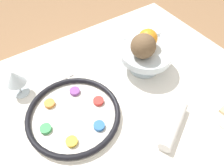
% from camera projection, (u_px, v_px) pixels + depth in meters
% --- Properties ---
extents(dining_table, '(1.16, 1.02, 0.77)m').
position_uv_depth(dining_table, '(122.00, 146.00, 1.13)').
color(dining_table, white).
rests_on(dining_table, ground_plane).
extents(seder_plate, '(0.34, 0.34, 0.03)m').
position_uv_depth(seder_plate, '(73.00, 115.00, 0.79)').
color(seder_plate, silver).
rests_on(seder_plate, dining_table).
extents(wine_glass, '(0.08, 0.08, 0.12)m').
position_uv_depth(wine_glass, '(14.00, 78.00, 0.81)').
color(wine_glass, silver).
rests_on(wine_glass, dining_table).
extents(fruit_stand, '(0.22, 0.22, 0.10)m').
position_uv_depth(fruit_stand, '(146.00, 55.00, 0.90)').
color(fruit_stand, silver).
rests_on(fruit_stand, dining_table).
extents(orange_fruit, '(0.08, 0.08, 0.08)m').
position_uv_depth(orange_fruit, '(148.00, 39.00, 0.87)').
color(orange_fruit, orange).
rests_on(orange_fruit, fruit_stand).
extents(coconut, '(0.10, 0.10, 0.10)m').
position_uv_depth(coconut, '(143.00, 46.00, 0.83)').
color(coconut, brown).
rests_on(coconut, fruit_stand).
extents(napkin_roll, '(0.19, 0.13, 0.05)m').
position_uv_depth(napkin_roll, '(173.00, 125.00, 0.76)').
color(napkin_roll, white).
rests_on(napkin_roll, dining_table).
extents(cup_near, '(0.07, 0.07, 0.06)m').
position_uv_depth(cup_near, '(154.00, 34.00, 1.08)').
color(cup_near, silver).
rests_on(cup_near, dining_table).
extents(cup_mid, '(0.07, 0.07, 0.06)m').
position_uv_depth(cup_mid, '(131.00, 40.00, 1.05)').
color(cup_mid, silver).
rests_on(cup_mid, dining_table).
extents(fork_left, '(0.04, 0.18, 0.01)m').
position_uv_depth(fork_left, '(55.00, 67.00, 0.96)').
color(fork_left, silver).
rests_on(fork_left, dining_table).
extents(fork_right, '(0.04, 0.18, 0.01)m').
position_uv_depth(fork_right, '(61.00, 65.00, 0.97)').
color(fork_right, silver).
rests_on(fork_right, dining_table).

